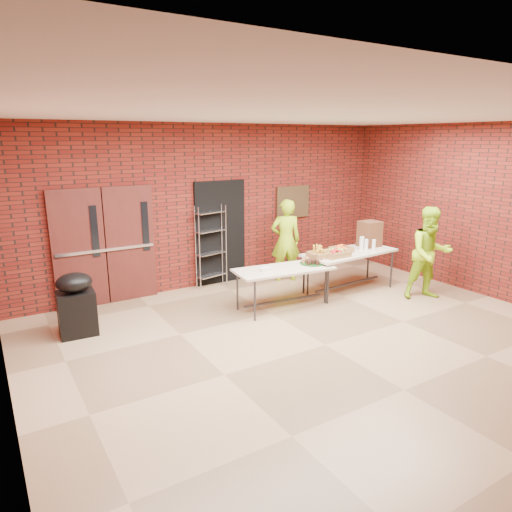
% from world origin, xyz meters
% --- Properties ---
extents(room, '(8.08, 7.08, 3.28)m').
position_xyz_m(room, '(0.00, 0.00, 1.60)').
color(room, brown).
rests_on(room, ground).
extents(double_doors, '(1.78, 0.12, 2.10)m').
position_xyz_m(double_doors, '(-2.20, 3.44, 1.05)').
color(double_doors, '#491914').
rests_on(double_doors, room).
extents(dark_doorway, '(1.10, 0.06, 2.10)m').
position_xyz_m(dark_doorway, '(0.10, 3.46, 1.05)').
color(dark_doorway, black).
rests_on(dark_doorway, room).
extents(bronze_plaque, '(0.85, 0.04, 0.70)m').
position_xyz_m(bronze_plaque, '(1.90, 3.45, 1.55)').
color(bronze_plaque, '#47371C').
rests_on(bronze_plaque, room).
extents(wire_rack, '(0.63, 0.32, 1.64)m').
position_xyz_m(wire_rack, '(-0.19, 3.32, 0.82)').
color(wire_rack, silver).
rests_on(wire_rack, room).
extents(table_left, '(1.80, 0.91, 0.71)m').
position_xyz_m(table_left, '(0.37, 1.60, 0.65)').
color(table_left, '#C4B696').
rests_on(table_left, room).
extents(table_right, '(1.96, 0.90, 0.79)m').
position_xyz_m(table_right, '(1.98, 1.68, 0.72)').
color(table_right, '#C4B696').
rests_on(table_right, room).
extents(basket_bananas, '(0.42, 0.33, 0.13)m').
position_xyz_m(basket_bananas, '(1.21, 1.63, 0.84)').
color(basket_bananas, olive).
rests_on(basket_bananas, table_right).
extents(basket_oranges, '(0.40, 0.31, 0.12)m').
position_xyz_m(basket_oranges, '(1.80, 1.73, 0.84)').
color(basket_oranges, olive).
rests_on(basket_oranges, table_right).
extents(basket_apples, '(0.47, 0.37, 0.15)m').
position_xyz_m(basket_apples, '(1.49, 1.53, 0.85)').
color(basket_apples, olive).
rests_on(basket_apples, table_right).
extents(muffin_tray, '(0.44, 0.44, 0.11)m').
position_xyz_m(muffin_tray, '(0.98, 1.57, 0.76)').
color(muffin_tray, '#124314').
rests_on(muffin_tray, table_left).
extents(napkin_box, '(0.19, 0.12, 0.06)m').
position_xyz_m(napkin_box, '(0.01, 1.62, 0.74)').
color(napkin_box, silver).
rests_on(napkin_box, table_left).
extents(coffee_dispenser, '(0.39, 0.35, 0.51)m').
position_xyz_m(coffee_dispenser, '(2.62, 1.81, 1.04)').
color(coffee_dispenser, '#53301C').
rests_on(coffee_dispenser, table_right).
extents(cup_stack_front, '(0.07, 0.07, 0.21)m').
position_xyz_m(cup_stack_front, '(2.34, 1.60, 0.89)').
color(cup_stack_front, silver).
rests_on(cup_stack_front, table_right).
extents(cup_stack_mid, '(0.07, 0.07, 0.21)m').
position_xyz_m(cup_stack_mid, '(2.45, 1.51, 0.89)').
color(cup_stack_mid, silver).
rests_on(cup_stack_mid, table_right).
extents(cup_stack_back, '(0.09, 0.09, 0.26)m').
position_xyz_m(cup_stack_back, '(2.29, 1.68, 0.92)').
color(cup_stack_back, silver).
rests_on(cup_stack_back, table_right).
extents(covered_grill, '(0.56, 0.48, 0.97)m').
position_xyz_m(covered_grill, '(-2.96, 2.28, 0.49)').
color(covered_grill, black).
rests_on(covered_grill, room).
extents(volunteer_woman, '(0.74, 0.62, 1.71)m').
position_xyz_m(volunteer_woman, '(1.32, 2.88, 0.86)').
color(volunteer_woman, '#9FD417').
rests_on(volunteer_woman, room).
extents(volunteer_man, '(1.03, 0.93, 1.72)m').
position_xyz_m(volunteer_man, '(2.93, 0.58, 0.86)').
color(volunteer_man, '#9FD417').
rests_on(volunteer_man, room).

